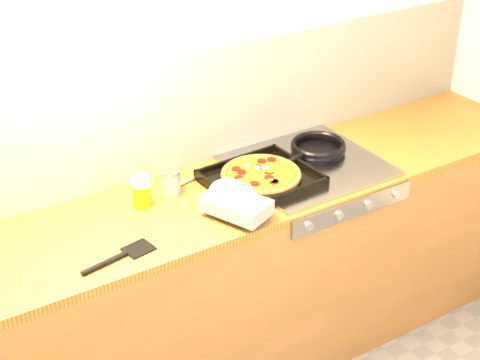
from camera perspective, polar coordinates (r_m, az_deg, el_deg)
room_shell at (r=3.03m, az=-4.73°, el=5.22°), size 3.20×3.20×3.20m
counter_run at (r=3.17m, az=-1.73°, el=-8.21°), size 3.20×0.62×0.90m
stovetop at (r=3.14m, az=5.22°, el=1.11°), size 0.60×0.56×0.02m
pizza_on_tray at (r=2.92m, az=1.01°, el=-0.22°), size 0.56×0.50×0.07m
frying_pan at (r=3.22m, az=6.03°, el=2.50°), size 0.42×0.30×0.04m
tomato_can at (r=2.91m, az=-5.36°, el=-0.22°), size 0.09×0.09×0.11m
juice_glass at (r=2.85m, az=-7.66°, el=-0.89°), size 0.10×0.10×0.13m
wooden_spoon at (r=3.09m, az=-2.28°, el=0.81°), size 0.30×0.10×0.02m
black_spatula at (r=2.59m, az=-9.37°, el=-5.92°), size 0.29×0.10×0.02m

